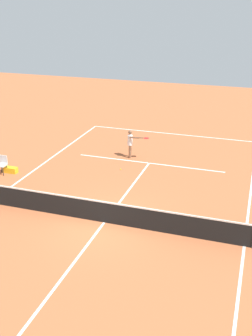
% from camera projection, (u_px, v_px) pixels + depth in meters
% --- Properties ---
extents(ground_plane, '(60.00, 60.00, 0.00)m').
position_uv_depth(ground_plane, '(104.00, 222.00, 16.75)').
color(ground_plane, '#B76038').
extents(court_lines, '(11.16, 25.03, 0.01)m').
position_uv_depth(court_lines, '(104.00, 222.00, 16.75)').
color(court_lines, white).
rests_on(court_lines, ground).
extents(tennis_net, '(11.76, 0.10, 1.07)m').
position_uv_depth(tennis_net, '(104.00, 212.00, 16.56)').
color(tennis_net, '#4C4C51').
rests_on(tennis_net, ground).
extents(player_serving, '(1.28, 0.46, 1.61)m').
position_uv_depth(player_serving, '(131.00, 142.00, 23.20)').
color(player_serving, brown).
rests_on(player_serving, ground).
extents(tennis_ball, '(0.07, 0.07, 0.07)m').
position_uv_depth(tennis_ball, '(121.00, 169.00, 21.85)').
color(tennis_ball, '#CCE033').
rests_on(tennis_ball, ground).
extents(courtside_chair_mid, '(0.44, 0.46, 0.95)m').
position_uv_depth(courtside_chair_mid, '(2.00, 164.00, 21.23)').
color(courtside_chair_mid, '#262626').
rests_on(courtside_chair_mid, ground).
extents(equipment_bag, '(0.76, 0.32, 0.30)m').
position_uv_depth(equipment_bag, '(10.00, 170.00, 21.48)').
color(equipment_bag, yellow).
rests_on(equipment_bag, ground).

